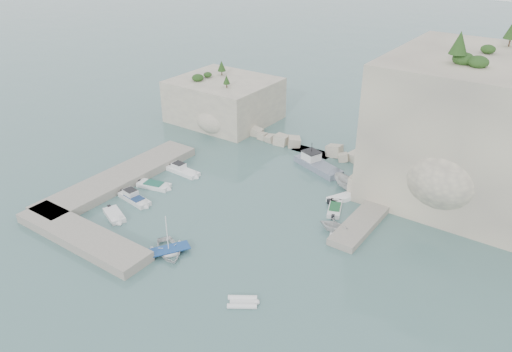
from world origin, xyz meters
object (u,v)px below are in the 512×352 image
Objects in this scene: tender_east_c at (343,200)px; motorboat_a at (183,173)px; tender_east_a at (334,231)px; tender_east_d at (349,191)px; motorboat_d at (135,201)px; work_boat at (318,169)px; inflatable_dinghy at (242,303)px; rowboat at (169,253)px; motorboat_e at (115,217)px; motorboat_c at (154,187)px; tender_east_b at (335,211)px.

motorboat_a is at bearing 132.95° from tender_east_c.
tender_east_d reaches higher than tender_east_a.
motorboat_d is 0.64× the size of work_boat.
motorboat_d is 27.01m from tender_east_d.
rowboat is at bearing 137.00° from inflatable_dinghy.
tender_east_c is (-0.98, 22.20, 0.00)m from inflatable_dinghy.
tender_east_a is (23.40, -0.83, 0.00)m from motorboat_a.
motorboat_e is at bearing -98.00° from work_boat.
motorboat_a reaches higher than motorboat_c.
motorboat_e is at bearing 107.45° from tender_east_b.
motorboat_a is 23.42m from tender_east_a.
work_boat is at bearing 71.39° from inflatable_dinghy.
motorboat_e is (1.15, -12.98, 0.00)m from motorboat_a.
work_boat is (14.80, 16.94, 0.00)m from motorboat_c.
tender_east_b is 0.85× the size of tender_east_d.
tender_east_a reaches higher than motorboat_a.
tender_east_a is (23.76, 4.30, 0.00)m from motorboat_c.
rowboat is at bearing -49.59° from motorboat_a.
motorboat_e and tender_east_b have the same top height.
motorboat_d reaches higher than motorboat_c.
work_boat is at bearing 30.02° from tender_east_a.
tender_east_d reaches higher than motorboat_c.
motorboat_a is at bearing 117.86° from motorboat_e.
tender_east_a is at bearing 51.16° from inflatable_dinghy.
motorboat_e is 0.90× the size of tender_east_c.
tender_east_a is 15.49m from work_boat.
tender_east_c is at bearing 13.55° from motorboat_c.
tender_east_d is at bearing 19.12° from motorboat_c.
tender_east_d reaches higher than motorboat_e.
tender_east_b is at bearing 6.73° from motorboat_c.
inflatable_dinghy is at bearing -150.53° from tender_east_c.
work_boat is (-7.64, 27.96, 0.00)m from inflatable_dinghy.
motorboat_a is 5.14m from motorboat_c.
inflatable_dinghy is at bearing 14.18° from motorboat_e.
motorboat_c is 7.99m from motorboat_e.
inflatable_dinghy is 0.68× the size of tender_east_b.
work_boat is at bearing 18.16° from tender_east_b.
tender_east_a is at bearing -175.08° from tender_east_b.
tender_east_c reaches higher than inflatable_dinghy.
motorboat_e reaches higher than inflatable_dinghy.
motorboat_e is 28.12m from work_boat.
motorboat_c is 14.88m from rowboat.
motorboat_e is at bearing 113.96° from rowboat.
motorboat_d is at bearing -104.05° from work_boat.
motorboat_c is 0.99× the size of rowboat.
motorboat_c is (-0.61, 3.91, 0.00)m from motorboat_d.
tender_east_b is (-1.91, 3.95, 0.00)m from tender_east_a.
motorboat_a is 1.28× the size of tender_east_b.
work_boat reaches higher than rowboat.
motorboat_c reaches higher than inflatable_dinghy.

